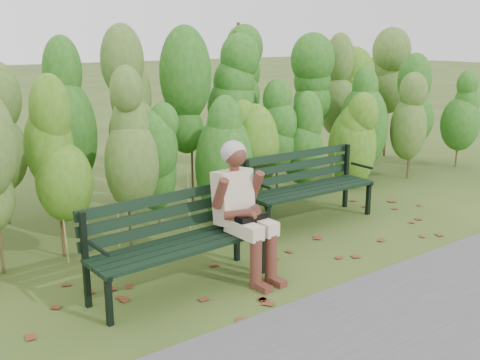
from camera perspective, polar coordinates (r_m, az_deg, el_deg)
ground at (r=5.79m, az=2.09°, el=-7.91°), size 80.00×80.00×0.00m
footpath at (r=4.47m, az=20.74°, el=-16.06°), size 60.00×2.50×0.01m
hedge_band at (r=6.96m, az=-7.49°, el=6.58°), size 11.04×1.67×2.42m
leaf_litter at (r=5.85m, az=2.05°, el=-7.61°), size 5.88×2.09×0.01m
bench_left at (r=5.04m, az=-6.65°, el=-5.51°), size 1.69×0.61×0.83m
bench_right at (r=6.82m, az=6.69°, el=-0.11°), size 1.69×0.60×0.84m
seated_woman at (r=5.18m, az=0.20°, el=-2.28°), size 0.52×0.76×1.27m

